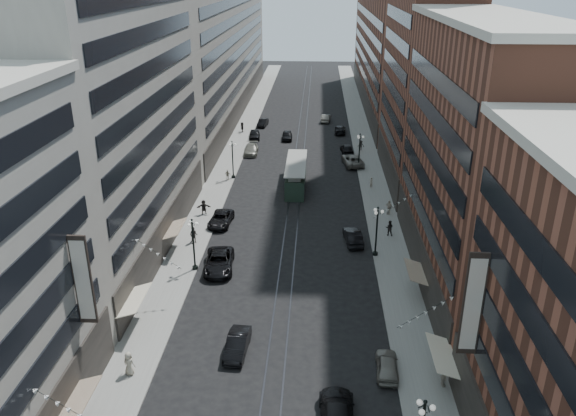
% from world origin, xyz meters
% --- Properties ---
extents(ground, '(220.00, 220.00, 0.00)m').
position_xyz_m(ground, '(0.00, 60.00, 0.00)').
color(ground, black).
rests_on(ground, ground).
extents(sidewalk_west, '(4.00, 180.00, 0.15)m').
position_xyz_m(sidewalk_west, '(-11.00, 70.00, 0.07)').
color(sidewalk_west, gray).
rests_on(sidewalk_west, ground).
extents(sidewalk_east, '(4.00, 180.00, 0.15)m').
position_xyz_m(sidewalk_east, '(11.00, 70.00, 0.07)').
color(sidewalk_east, gray).
rests_on(sidewalk_east, ground).
extents(rail_west, '(0.12, 180.00, 0.02)m').
position_xyz_m(rail_west, '(-0.70, 70.00, 0.01)').
color(rail_west, '#2D2D33').
rests_on(rail_west, ground).
extents(rail_east, '(0.12, 180.00, 0.02)m').
position_xyz_m(rail_east, '(0.70, 70.00, 0.01)').
color(rail_east, '#2D2D33').
rests_on(rail_east, ground).
extents(building_west_mid, '(8.00, 36.00, 28.00)m').
position_xyz_m(building_west_mid, '(-17.00, 33.00, 14.00)').
color(building_west_mid, gray).
rests_on(building_west_mid, ground).
extents(building_west_far, '(8.00, 90.00, 26.00)m').
position_xyz_m(building_west_far, '(-17.00, 96.00, 13.00)').
color(building_west_far, gray).
rests_on(building_west_far, ground).
extents(building_east_mid, '(8.00, 30.00, 24.00)m').
position_xyz_m(building_east_mid, '(17.00, 28.00, 12.00)').
color(building_east_mid, brown).
rests_on(building_east_mid, ground).
extents(building_east_tower, '(8.00, 26.00, 42.00)m').
position_xyz_m(building_east_tower, '(17.00, 56.00, 21.00)').
color(building_east_tower, brown).
rests_on(building_east_tower, ground).
extents(building_east_far, '(8.00, 72.00, 24.00)m').
position_xyz_m(building_east_far, '(17.00, 105.00, 12.00)').
color(building_east_far, brown).
rests_on(building_east_far, ground).
extents(lamppost_sw_far, '(1.03, 1.14, 5.52)m').
position_xyz_m(lamppost_sw_far, '(-9.20, 28.00, 3.10)').
color(lamppost_sw_far, black).
rests_on(lamppost_sw_far, sidewalk_west).
extents(lamppost_sw_mid, '(1.03, 1.14, 5.52)m').
position_xyz_m(lamppost_sw_mid, '(-9.20, 55.00, 3.10)').
color(lamppost_sw_mid, black).
rests_on(lamppost_sw_mid, sidewalk_west).
extents(lamppost_se_far, '(1.03, 1.14, 5.52)m').
position_xyz_m(lamppost_se_far, '(9.20, 32.00, 3.10)').
color(lamppost_se_far, black).
rests_on(lamppost_se_far, sidewalk_east).
extents(lamppost_se_mid, '(1.03, 1.14, 5.52)m').
position_xyz_m(lamppost_se_mid, '(9.20, 60.00, 3.10)').
color(lamppost_se_mid, black).
rests_on(lamppost_se_mid, sidewalk_east).
extents(streetcar, '(2.74, 12.40, 3.43)m').
position_xyz_m(streetcar, '(0.00, 52.59, 1.58)').
color(streetcar, '#213428').
rests_on(streetcar, ground).
extents(car_2, '(3.27, 6.24, 1.67)m').
position_xyz_m(car_2, '(-6.80, 28.32, 0.84)').
color(car_2, black).
rests_on(car_2, ground).
extents(car_4, '(1.86, 4.15, 1.39)m').
position_xyz_m(car_4, '(8.40, 13.22, 0.69)').
color(car_4, slate).
rests_on(car_4, ground).
extents(car_5, '(1.83, 4.57, 1.48)m').
position_xyz_m(car_5, '(-3.14, 15.08, 0.74)').
color(car_5, black).
rests_on(car_5, ground).
extents(car_6, '(2.39, 5.84, 1.69)m').
position_xyz_m(car_6, '(4.50, 7.81, 0.85)').
color(car_6, black).
rests_on(car_6, ground).
extents(pedestrian_1, '(1.04, 0.76, 1.91)m').
position_xyz_m(pedestrian_1, '(-10.76, 11.90, 1.10)').
color(pedestrian_1, '#A29A86').
rests_on(pedestrian_1, sidewalk_west).
extents(pedestrian_2, '(0.93, 0.56, 1.84)m').
position_xyz_m(pedestrian_2, '(-10.53, 33.84, 1.07)').
color(pedestrian_2, black).
rests_on(pedestrian_2, sidewalk_west).
extents(pedestrian_4, '(0.51, 1.00, 1.65)m').
position_xyz_m(pedestrian_4, '(12.27, 11.79, 0.98)').
color(pedestrian_4, gray).
rests_on(pedestrian_4, sidewalk_east).
extents(car_7, '(2.74, 5.35, 1.45)m').
position_xyz_m(car_7, '(-8.40, 39.07, 0.72)').
color(car_7, black).
rests_on(car_7, ground).
extents(car_8, '(2.32, 5.38, 1.54)m').
position_xyz_m(car_8, '(-7.97, 67.03, 0.77)').
color(car_8, slate).
rests_on(car_8, ground).
extents(car_9, '(2.26, 4.75, 1.57)m').
position_xyz_m(car_9, '(-8.40, 76.08, 0.78)').
color(car_9, black).
rests_on(car_9, ground).
extents(car_10, '(2.18, 4.84, 1.54)m').
position_xyz_m(car_10, '(7.01, 35.01, 0.77)').
color(car_10, black).
rests_on(car_10, ground).
extents(car_11, '(3.57, 6.33, 1.67)m').
position_xyz_m(car_11, '(8.40, 62.11, 0.83)').
color(car_11, slate).
rests_on(car_11, ground).
extents(car_12, '(2.23, 4.99, 1.42)m').
position_xyz_m(car_12, '(7.08, 80.60, 0.71)').
color(car_12, black).
rests_on(car_12, ground).
extents(car_13, '(1.91, 4.50, 1.52)m').
position_xyz_m(car_13, '(-2.52, 75.83, 0.76)').
color(car_13, black).
rests_on(car_13, ground).
extents(car_14, '(2.12, 4.70, 1.50)m').
position_xyz_m(car_14, '(4.50, 89.04, 0.75)').
color(car_14, slate).
rests_on(car_14, ground).
extents(pedestrian_5, '(1.77, 0.84, 1.83)m').
position_xyz_m(pedestrian_5, '(-10.93, 41.74, 1.07)').
color(pedestrian_5, black).
rests_on(pedestrian_5, sidewalk_west).
extents(pedestrian_6, '(0.95, 0.53, 1.53)m').
position_xyz_m(pedestrian_6, '(-9.85, 54.04, 0.91)').
color(pedestrian_6, '#A29B86').
rests_on(pedestrian_6, sidewalk_west).
extents(pedestrian_7, '(0.95, 0.62, 1.81)m').
position_xyz_m(pedestrian_7, '(11.20, 36.90, 1.06)').
color(pedestrian_7, black).
rests_on(pedestrian_7, sidewalk_east).
extents(pedestrian_8, '(0.68, 0.64, 1.56)m').
position_xyz_m(pedestrian_8, '(10.40, 51.91, 0.93)').
color(pedestrian_8, '#B6A797').
rests_on(pedestrian_8, sidewalk_east).
extents(pedestrian_9, '(1.10, 0.50, 1.67)m').
position_xyz_m(pedestrian_9, '(10.18, 69.61, 0.99)').
color(pedestrian_9, black).
rests_on(pedestrian_9, sidewalk_east).
extents(car_extra_0, '(2.01, 4.45, 1.42)m').
position_xyz_m(car_extra_0, '(-7.73, 84.97, 0.71)').
color(car_extra_0, black).
rests_on(car_extra_0, ground).
extents(car_extra_1, '(2.25, 4.67, 1.54)m').
position_xyz_m(car_extra_1, '(7.77, 68.31, 0.77)').
color(car_extra_1, black).
rests_on(car_extra_1, ground).
extents(pedestrian_extra_0, '(1.08, 1.13, 1.84)m').
position_xyz_m(pedestrian_extra_0, '(11.82, 42.93, 1.07)').
color(pedestrian_extra_0, beige).
rests_on(pedestrian_extra_0, sidewalk_east).
extents(pedestrian_extra_1, '(0.80, 1.79, 1.86)m').
position_xyz_m(pedestrian_extra_1, '(-11.11, 79.95, 1.08)').
color(pedestrian_extra_1, black).
rests_on(pedestrian_extra_1, sidewalk_west).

